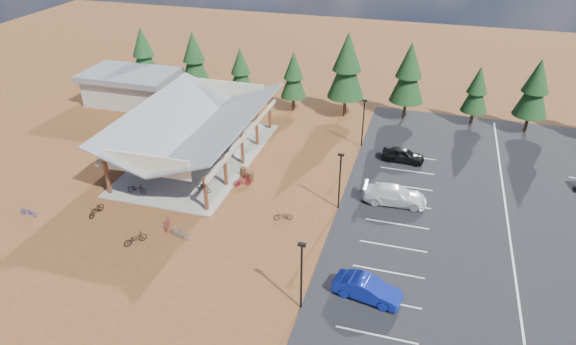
{
  "coord_description": "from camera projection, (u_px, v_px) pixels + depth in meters",
  "views": [
    {
      "loc": [
        11.06,
        -33.6,
        23.87
      ],
      "look_at": [
        0.44,
        2.63,
        2.34
      ],
      "focal_mm": 32.0,
      "sensor_mm": 36.0,
      "label": 1
    }
  ],
  "objects": [
    {
      "name": "lamp_post_1",
      "position": [
        340.0,
        177.0,
        41.51
      ],
      "size": [
        0.5,
        0.25,
        5.14
      ],
      "color": "black",
      "rests_on": "ground"
    },
    {
      "name": "ground",
      "position": [
        274.0,
        211.0,
        42.54
      ],
      "size": [
        140.0,
        140.0,
        0.0
      ],
      "primitive_type": "plane",
      "color": "brown",
      "rests_on": "ground"
    },
    {
      "name": "car_3",
      "position": [
        395.0,
        195.0,
        43.23
      ],
      "size": [
        5.42,
        2.36,
        1.55
      ],
      "primitive_type": "imported",
      "rotation": [
        0.0,
        0.0,
        1.61
      ],
      "color": "silver",
      "rests_on": "asphalt_lot"
    },
    {
      "name": "trash_bin_1",
      "position": [
        250.0,
        177.0,
        46.65
      ],
      "size": [
        0.6,
        0.6,
        0.9
      ],
      "primitive_type": "cylinder",
      "color": "#482C19",
      "rests_on": "ground"
    },
    {
      "name": "bike_6",
      "position": [
        225.0,
        151.0,
        50.76
      ],
      "size": [
        1.94,
        1.19,
        0.96
      ],
      "primitive_type": "imported",
      "rotation": [
        0.0,
        0.0,
        1.9
      ],
      "color": "navy",
      "rests_on": "concrete_pad"
    },
    {
      "name": "pine_3",
      "position": [
        294.0,
        75.0,
        59.21
      ],
      "size": [
        3.04,
        3.04,
        7.07
      ],
      "color": "#382314",
      "rests_on": "ground"
    },
    {
      "name": "car_1",
      "position": [
        367.0,
        289.0,
        33.33
      ],
      "size": [
        4.69,
        2.34,
        1.48
      ],
      "primitive_type": "imported",
      "rotation": [
        0.0,
        0.0,
        1.39
      ],
      "color": "navy",
      "rests_on": "asphalt_lot"
    },
    {
      "name": "pine_0",
      "position": [
        143.0,
        52.0,
        64.66
      ],
      "size": [
        3.54,
        3.54,
        8.25
      ],
      "color": "#382314",
      "rests_on": "ground"
    },
    {
      "name": "car_4",
      "position": [
        403.0,
        155.0,
        49.74
      ],
      "size": [
        4.12,
        1.8,
        1.38
      ],
      "primitive_type": "imported",
      "rotation": [
        0.0,
        0.0,
        1.53
      ],
      "color": "black",
      "rests_on": "asphalt_lot"
    },
    {
      "name": "bike_7",
      "position": [
        238.0,
        131.0,
        54.72
      ],
      "size": [
        1.92,
        0.84,
        1.11
      ],
      "primitive_type": "imported",
      "rotation": [
        0.0,
        0.0,
        1.4
      ],
      "color": "maroon",
      "rests_on": "concrete_pad"
    },
    {
      "name": "bike_8",
      "position": [
        96.0,
        210.0,
        41.88
      ],
      "size": [
        0.69,
        1.87,
        0.97
      ],
      "primitive_type": "imported",
      "rotation": [
        0.0,
        0.0,
        -0.02
      ],
      "color": "black",
      "rests_on": "ground"
    },
    {
      "name": "pine_6",
      "position": [
        477.0,
        90.0,
        55.73
      ],
      "size": [
        2.89,
        2.89,
        6.73
      ],
      "color": "#382314",
      "rests_on": "ground"
    },
    {
      "name": "bike_4",
      "position": [
        204.0,
        187.0,
        44.92
      ],
      "size": [
        1.67,
        1.01,
        0.83
      ],
      "primitive_type": "imported",
      "rotation": [
        0.0,
        0.0,
        1.26
      ],
      "color": "black",
      "rests_on": "concrete_pad"
    },
    {
      "name": "bike_2",
      "position": [
        173.0,
        145.0,
        51.8
      ],
      "size": [
        2.02,
        1.26,
        1.0
      ],
      "primitive_type": "imported",
      "rotation": [
        0.0,
        0.0,
        1.91
      ],
      "color": "#25538F",
      "rests_on": "concrete_pad"
    },
    {
      "name": "lamp_post_2",
      "position": [
        363.0,
        120.0,
        51.51
      ],
      "size": [
        0.5,
        0.25,
        5.14
      ],
      "color": "black",
      "rests_on": "ground"
    },
    {
      "name": "bike_pavilion",
      "position": [
        196.0,
        122.0,
        48.92
      ],
      "size": [
        11.65,
        19.4,
        4.97
      ],
      "color": "#4F2816",
      "rests_on": "concrete_pad"
    },
    {
      "name": "pine_2",
      "position": [
        241.0,
        70.0,
        60.78
      ],
      "size": [
        3.03,
        3.03,
        7.05
      ],
      "color": "#382314",
      "rests_on": "ground"
    },
    {
      "name": "lamp_post_0",
      "position": [
        301.0,
        271.0,
        31.51
      ],
      "size": [
        0.5,
        0.25,
        5.14
      ],
      "color": "black",
      "rests_on": "ground"
    },
    {
      "name": "bike_1",
      "position": [
        159.0,
        163.0,
        48.6
      ],
      "size": [
        1.66,
        0.94,
        0.96
      ],
      "primitive_type": "imported",
      "rotation": [
        0.0,
        0.0,
        1.25
      ],
      "color": "gray",
      "rests_on": "concrete_pad"
    },
    {
      "name": "bike_3",
      "position": [
        208.0,
        125.0,
        56.08
      ],
      "size": [
        1.77,
        0.99,
        1.03
      ],
      "primitive_type": "imported",
      "rotation": [
        0.0,
        0.0,
        1.89
      ],
      "color": "maroon",
      "rests_on": "concrete_pad"
    },
    {
      "name": "pine_5",
      "position": [
        409.0,
        73.0,
        56.58
      ],
      "size": [
        3.81,
        3.81,
        8.88
      ],
      "color": "#382314",
      "rests_on": "ground"
    },
    {
      "name": "bike_0",
      "position": [
        137.0,
        189.0,
        44.6
      ],
      "size": [
        1.79,
        0.72,
        0.92
      ],
      "primitive_type": "imported",
      "rotation": [
        0.0,
        0.0,
        1.63
      ],
      "color": "black",
      "rests_on": "concrete_pad"
    },
    {
      "name": "asphalt_lot",
      "position": [
        508.0,
        228.0,
        40.51
      ],
      "size": [
        27.0,
        44.0,
        0.04
      ],
      "primitive_type": "cube",
      "color": "black",
      "rests_on": "ground"
    },
    {
      "name": "pine_1",
      "position": [
        194.0,
        58.0,
        62.52
      ],
      "size": [
        3.58,
        3.58,
        8.33
      ],
      "color": "#382314",
      "rests_on": "ground"
    },
    {
      "name": "outbuilding",
      "position": [
        131.0,
        87.0,
        62.41
      ],
      "size": [
        11.0,
        7.0,
        3.9
      ],
      "color": "#ADA593",
      "rests_on": "ground"
    },
    {
      "name": "pine_7",
      "position": [
        535.0,
        88.0,
        53.5
      ],
      "size": [
        3.54,
        3.54,
        8.26
      ],
      "color": "#382314",
      "rests_on": "ground"
    },
    {
      "name": "trash_bin_0",
      "position": [
        243.0,
        172.0,
        47.41
      ],
      "size": [
        0.6,
        0.6,
        0.9
      ],
      "primitive_type": "cylinder",
      "color": "#482C19",
      "rests_on": "ground"
    },
    {
      "name": "bike_5",
      "position": [
        219.0,
        158.0,
        49.56
      ],
      "size": [
        1.67,
        0.78,
        0.97
      ],
      "primitive_type": "imported",
      "rotation": [
        0.0,
        0.0,
        1.36
      ],
      "color": "gray",
      "rests_on": "concrete_pad"
    },
    {
      "name": "bike_16",
      "position": [
        283.0,
        216.0,
        41.22
      ],
      "size": [
        1.65,
        1.06,
        0.82
      ],
      "primitive_type": "imported",
      "rotation": [
        0.0,
        0.0,
        5.07
      ],
      "color": "black",
      "rests_on": "ground"
    },
    {
      "name": "bike_10",
      "position": [
        28.0,
        212.0,
        41.76
      ],
      "size": [
        1.55,
        0.56,
        0.81
      ],
      "primitive_type": "imported",
      "rotation": [
        0.0,
        0.0,
        4.7
      ],
      "color": "navy",
      "rests_on": "ground"
    },
    {
      "name": "pine_4",
      "position": [
        347.0,
        66.0,
        56.92
      ],
      "size": [
        4.21,
        4.21,
        9.8
      ],
      "color": "#382314",
      "rests_on": "ground"
    },
    {
      "name": "bike_11",
      "position": [
        168.0,
        223.0,
        40.29
      ],
      "size": [
        0.93,
        1.59,
        0.92
      ],
      "primitive_type": "imported",
      "rotation": [
        0.0,
        0.0,
        0.35
      ],
      "color": "maroon",
      "rests_on": "ground"
    },
    {
      "name": "bike_15",
      "position": [
        242.0,
        181.0,
        45.83
      ],
      "size": [
        1.67,
        1.39,
        1.03
      ],
      "primitive_type": "imported",
      "rotation": [
        0.0,
        0.0,
        2.19
      ],
      "color": "maroon",
      "rests_on": "ground"
    },
    {
      "name": "concrete_pad",
      "position": [
        199.0,
        157.0,
        50.79
      ],
      "size": [
        10.6,
        18.6,
        0.1
      ],
      "primitive_type": "cube",
      "color": "gray",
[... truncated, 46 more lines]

